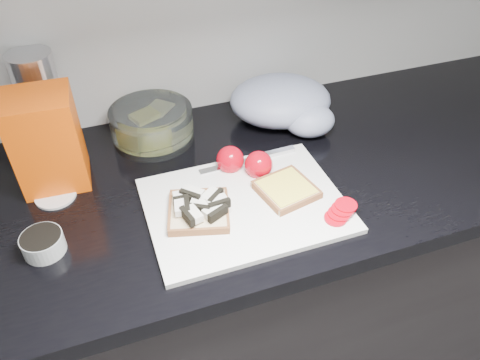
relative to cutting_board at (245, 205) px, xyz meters
name	(u,v)px	position (x,y,z in m)	size (l,w,h in m)	color
base_cabinet	(189,311)	(-0.12, 0.11, -0.48)	(3.50, 0.60, 0.86)	black
countertop	(175,193)	(-0.12, 0.11, -0.03)	(3.50, 0.64, 0.04)	black
cutting_board	(245,205)	(0.00, 0.00, 0.00)	(0.40, 0.30, 0.01)	white
bread_left	(199,209)	(-0.10, 0.00, 0.02)	(0.15, 0.15, 0.04)	beige
bread_right	(286,190)	(0.09, 0.00, 0.01)	(0.14, 0.14, 0.02)	beige
tomato_slices	(341,212)	(0.17, -0.10, 0.01)	(0.09, 0.07, 0.02)	#B80413
knife	(260,157)	(0.08, 0.13, 0.01)	(0.23, 0.02, 0.01)	silver
seed_tub	(43,243)	(-0.39, 0.01, 0.02)	(0.08, 0.08, 0.04)	#ABB0B0
tub_lid	(56,196)	(-0.37, 0.16, 0.00)	(0.09, 0.09, 0.01)	silver
glass_bowl	(152,125)	(-0.13, 0.31, 0.03)	(0.20, 0.20, 0.08)	silver
bread_bag	(47,141)	(-0.36, 0.22, 0.10)	(0.13, 0.12, 0.21)	#D63C03
steel_canister	(42,101)	(-0.36, 0.37, 0.11)	(0.10, 0.10, 0.23)	#B6B7BB
grocery_bag	(284,103)	(0.21, 0.27, 0.05)	(0.30, 0.28, 0.11)	#929CB4
whole_tomatoes	(244,162)	(0.04, 0.11, 0.03)	(0.12, 0.10, 0.06)	#B80413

